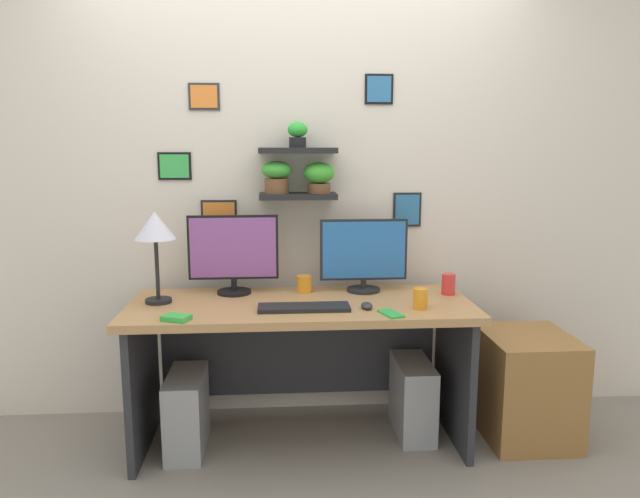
# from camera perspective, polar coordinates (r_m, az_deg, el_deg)

# --- Properties ---
(ground_plane) EXTENTS (8.00, 8.00, 0.00)m
(ground_plane) POSITION_cam_1_polar(r_m,az_deg,el_deg) (3.24, -1.79, -18.10)
(ground_plane) COLOR gray
(back_wall_assembly) EXTENTS (4.40, 0.24, 2.70)m
(back_wall_assembly) POSITION_cam_1_polar(r_m,az_deg,el_deg) (3.30, -2.24, 6.94)
(back_wall_assembly) COLOR beige
(back_wall_assembly) RESTS_ON ground
(desk) EXTENTS (1.72, 0.68, 0.75)m
(desk) POSITION_cam_1_polar(r_m,az_deg,el_deg) (3.08, -1.89, -8.64)
(desk) COLOR tan
(desk) RESTS_ON ground
(monitor_left) EXTENTS (0.47, 0.18, 0.42)m
(monitor_left) POSITION_cam_1_polar(r_m,az_deg,el_deg) (3.14, -8.39, -0.33)
(monitor_left) COLOR black
(monitor_left) RESTS_ON desk
(monitor_right) EXTENTS (0.47, 0.18, 0.39)m
(monitor_right) POSITION_cam_1_polar(r_m,az_deg,el_deg) (3.16, 4.25, -0.52)
(monitor_right) COLOR black
(monitor_right) RESTS_ON desk
(keyboard) EXTENTS (0.44, 0.14, 0.02)m
(keyboard) POSITION_cam_1_polar(r_m,az_deg,el_deg) (2.83, -1.57, -5.69)
(keyboard) COLOR black
(keyboard) RESTS_ON desk
(computer_mouse) EXTENTS (0.06, 0.09, 0.03)m
(computer_mouse) POSITION_cam_1_polar(r_m,az_deg,el_deg) (2.86, 4.55, -5.48)
(computer_mouse) COLOR #2D2D33
(computer_mouse) RESTS_ON desk
(desk_lamp) EXTENTS (0.20, 0.20, 0.46)m
(desk_lamp) POSITION_cam_1_polar(r_m,az_deg,el_deg) (3.00, -15.67, 1.72)
(desk_lamp) COLOR black
(desk_lamp) RESTS_ON desk
(cell_phone) EXTENTS (0.11, 0.16, 0.01)m
(cell_phone) POSITION_cam_1_polar(r_m,az_deg,el_deg) (2.77, 6.88, -6.24)
(cell_phone) COLOR green
(cell_phone) RESTS_ON desk
(coffee_mug) EXTENTS (0.08, 0.08, 0.09)m
(coffee_mug) POSITION_cam_1_polar(r_m,az_deg,el_deg) (3.16, -1.52, -3.42)
(coffee_mug) COLOR orange
(coffee_mug) RESTS_ON desk
(pen_cup) EXTENTS (0.07, 0.07, 0.10)m
(pen_cup) POSITION_cam_1_polar(r_m,az_deg,el_deg) (2.88, 9.69, -4.75)
(pen_cup) COLOR orange
(pen_cup) RESTS_ON desk
(scissors_tray) EXTENTS (0.14, 0.12, 0.02)m
(scissors_tray) POSITION_cam_1_polar(r_m,az_deg,el_deg) (2.74, -13.75, -6.49)
(scissors_tray) COLOR green
(scissors_tray) RESTS_ON desk
(water_cup) EXTENTS (0.07, 0.07, 0.11)m
(water_cup) POSITION_cam_1_polar(r_m,az_deg,el_deg) (3.18, 12.34, -3.35)
(water_cup) COLOR red
(water_cup) RESTS_ON desk
(drawer_cabinet) EXTENTS (0.44, 0.50, 0.56)m
(drawer_cabinet) POSITION_cam_1_polar(r_m,az_deg,el_deg) (3.36, 19.33, -12.42)
(drawer_cabinet) COLOR #9E6B38
(drawer_cabinet) RESTS_ON ground
(computer_tower_left) EXTENTS (0.18, 0.40, 0.40)m
(computer_tower_left) POSITION_cam_1_polar(r_m,az_deg,el_deg) (3.16, -12.78, -15.13)
(computer_tower_left) COLOR #99999E
(computer_tower_left) RESTS_ON ground
(computer_tower_right) EXTENTS (0.18, 0.40, 0.40)m
(computer_tower_right) POSITION_cam_1_polar(r_m,az_deg,el_deg) (3.28, 8.96, -14.01)
(computer_tower_right) COLOR #99999E
(computer_tower_right) RESTS_ON ground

